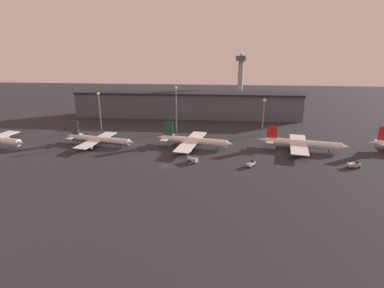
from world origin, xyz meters
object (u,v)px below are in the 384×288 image
object	(u,v)px
service_vehicle_2	(354,165)
service_vehicle_4	(251,164)
airplane_1	(98,140)
airplane_2	(193,141)
service_vehicle_3	(192,160)
control_tower	(240,77)
airplane_3	(301,144)

from	to	relation	value
service_vehicle_2	service_vehicle_4	xyz separation A→B (m)	(-46.20, -2.98, -0.10)
airplane_1	service_vehicle_2	xyz separation A→B (m)	(127.31, -21.26, -1.65)
airplane_2	service_vehicle_3	distance (m)	23.15
airplane_2	service_vehicle_2	bearing A→B (deg)	-5.58
service_vehicle_3	service_vehicle_4	distance (m)	27.11
airplane_1	airplane_2	xyz separation A→B (m)	(52.66, 1.21, 0.29)
service_vehicle_3	service_vehicle_4	size ratio (longest dim) A/B	1.01
service_vehicle_3	control_tower	world-z (taller)	control_tower
airplane_3	service_vehicle_4	distance (m)	38.24
service_vehicle_4	control_tower	bearing A→B (deg)	33.06
airplane_3	service_vehicle_3	world-z (taller)	airplane_3
airplane_2	airplane_3	distance (m)	56.90
service_vehicle_2	airplane_1	bearing A→B (deg)	156.47
airplane_2	service_vehicle_3	xyz separation A→B (m)	(1.45, -23.04, -1.74)
airplane_2	service_vehicle_3	bearing A→B (deg)	-75.22
service_vehicle_2	service_vehicle_4	world-z (taller)	service_vehicle_2
airplane_3	control_tower	bearing A→B (deg)	115.14
airplane_3	service_vehicle_4	bearing A→B (deg)	-126.97
airplane_2	service_vehicle_3	world-z (taller)	airplane_2
airplane_1	airplane_2	bearing A→B (deg)	12.49
service_vehicle_2	airplane_2	bearing A→B (deg)	149.20
airplane_2	airplane_1	bearing A→B (deg)	-167.51
airplane_3	service_vehicle_2	world-z (taller)	airplane_3
service_vehicle_3	airplane_2	bearing A→B (deg)	124.61
service_vehicle_2	service_vehicle_3	distance (m)	73.21
airplane_1	service_vehicle_3	size ratio (longest dim) A/B	7.84
airplane_1	control_tower	size ratio (longest dim) A/B	0.90
airplane_2	service_vehicle_4	bearing A→B (deg)	-30.64
airplane_3	control_tower	distance (m)	111.39
airplane_2	service_vehicle_2	xyz separation A→B (m)	(74.65, -22.48, -1.94)
service_vehicle_2	airplane_3	bearing A→B (deg)	114.24
service_vehicle_2	control_tower	world-z (taller)	control_tower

